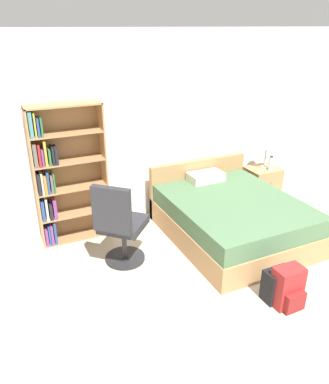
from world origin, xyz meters
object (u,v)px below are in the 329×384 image
Objects in this scene: bed at (230,216)px; water_bottle at (271,163)px; backpack_red at (288,288)px; nightstand at (261,184)px; table_lamp at (267,142)px; backpack_black at (278,286)px; office_chair at (120,226)px; bookshelf at (61,177)px.

bed reaches higher than water_bottle.
nightstand is at bearing 57.52° from backpack_red.
table_lamp is at bearing 33.29° from bed.
table_lamp reaches higher than backpack_black.
nightstand is 1.26× the size of backpack_red.
table_lamp reaches higher than bed.
backpack_black is at bearing -45.85° from office_chair.
bookshelf is 4.08× the size of backpack_red.
bookshelf reaches higher than water_bottle.
bookshelf is at bearing 177.94° from nightstand.
backpack_black is (-1.43, -2.06, -0.80)m from table_lamp.
water_bottle is (1.16, 0.63, 0.37)m from bed.
water_bottle reaches higher than backpack_red.
backpack_black is (-1.45, -1.94, -0.49)m from water_bottle.
bookshelf is 3.17m from water_bottle.
backpack_red is (1.73, -2.27, -0.68)m from bookshelf.
bed is at bearing -23.03° from bookshelf.
water_bottle is at bearing -79.35° from table_lamp.
water_bottle is 0.53× the size of backpack_red.
office_chair reaches higher than water_bottle.
office_chair is 1.83m from backpack_black.
bookshelf is at bearing 127.44° from backpack_red.
table_lamp is 1.20× the size of backpack_red.
table_lamp is 2.68m from backpack_red.
office_chair is 3.08× the size of backpack_black.
office_chair is (-1.54, -0.02, 0.23)m from bed.
bookshelf is at bearing 178.15° from table_lamp.
backpack_red reaches higher than backpack_black.
backpack_red is at bearing -47.39° from office_chair.
bookshelf is 2.93m from backpack_red.
backpack_black is (-0.29, -1.31, -0.12)m from bed.
bookshelf reaches higher than backpack_red.
bookshelf is 3.24× the size of nightstand.
bookshelf is 0.93× the size of bed.
office_chair is 2.46× the size of backpack_red.
bookshelf is at bearing 128.25° from backpack_black.
nightstand is 1.05× the size of table_lamp.
office_chair reaches higher than backpack_red.
nightstand is at bearing -155.76° from table_lamp.
office_chair is at bearing -166.45° from water_bottle.
bookshelf is at bearing 156.97° from bed.
backpack_black is (1.25, -1.29, -0.35)m from office_chair.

